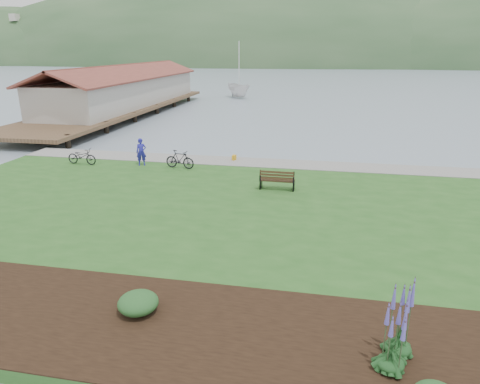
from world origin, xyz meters
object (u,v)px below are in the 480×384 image
object	(u,v)px
park_bench	(277,180)
bicycle_a	(82,156)
person	(141,150)
sailboat	(239,98)

from	to	relation	value
park_bench	bicycle_a	xyz separation A→B (m)	(-12.25, 2.67, -0.03)
person	bicycle_a	distance (m)	3.74
park_bench	person	size ratio (longest dim) A/B	0.90
park_bench	bicycle_a	world-z (taller)	park_bench
bicycle_a	sailboat	distance (m)	41.03
person	sailboat	bearing A→B (deg)	69.12
person	park_bench	bearing A→B (deg)	-43.81
bicycle_a	person	bearing A→B (deg)	-78.60
bicycle_a	sailboat	world-z (taller)	sailboat
park_bench	bicycle_a	size ratio (longest dim) A/B	0.91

